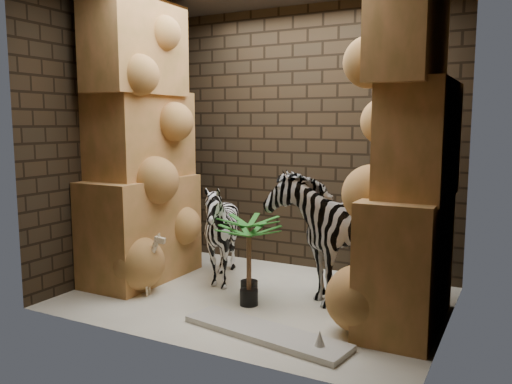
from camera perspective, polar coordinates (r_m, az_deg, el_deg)
The scene contains 13 objects.
floor at distance 5.13m, azimuth -0.04°, elevation -11.57°, with size 3.50×3.50×0.00m, color white.
wall_back at distance 5.98m, azimuth 5.57°, elevation 5.80°, with size 3.50×3.50×0.00m, color #2D2215.
wall_front at distance 3.79m, azimuth -8.90°, elevation 4.71°, with size 3.50×3.50×0.00m, color #2D2215.
wall_left at distance 5.87m, azimuth -15.41°, elevation 5.53°, with size 3.00×3.00×0.00m, color #2D2215.
wall_right at distance 4.32m, azimuth 21.03°, elevation 4.65°, with size 3.00×3.00×0.00m, color #2D2215.
rock_pillar_left at distance 5.64m, azimuth -12.79°, elevation 5.54°, with size 0.68×1.30×3.00m, color tan, non-canonical shape.
rock_pillar_right at distance 4.37m, azimuth 16.72°, elevation 4.86°, with size 0.58×1.25×3.00m, color tan, non-canonical shape.
zebra_right at distance 5.20m, azimuth 8.44°, elevation -2.81°, with size 0.69×1.27×1.51m, color white.
zebra_left at distance 5.44m, azimuth -3.90°, elevation -5.07°, with size 0.88×1.09×0.99m, color white.
giraffe_toy at distance 5.24m, azimuth -12.74°, elevation -7.66°, with size 0.33×0.11×0.64m, color beige, non-canonical shape.
palm_front at distance 5.07m, azimuth -0.77°, elevation -7.09°, with size 0.36×0.36×0.80m, color #22691B, non-canonical shape.
palm_back at distance 4.82m, azimuth -0.79°, elevation -8.09°, with size 0.36×0.36×0.76m, color #22691B, non-canonical shape.
surfboard at distance 4.27m, azimuth 0.99°, elevation -15.25°, with size 1.43×0.35×0.05m, color silver.
Camera 1 is at (2.26, -4.29, 1.69)m, focal length 36.25 mm.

